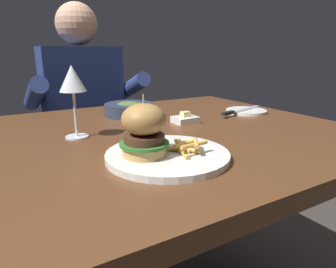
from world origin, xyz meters
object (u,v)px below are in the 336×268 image
object	(u,v)px
table_knife	(239,111)
wine_glass	(72,82)
main_plate	(167,155)
butter_dish	(185,119)
bread_plate	(246,111)
diner_person	(85,132)
burger_sandwich	(144,130)
soup_bowl	(129,109)

from	to	relation	value
table_knife	wine_glass	bearing A→B (deg)	179.92
main_plate	wine_glass	world-z (taller)	wine_glass
table_knife	butter_dish	world-z (taller)	butter_dish
wine_glass	table_knife	distance (m)	0.59
table_knife	bread_plate	bearing A→B (deg)	14.45
table_knife	diner_person	xyz separation A→B (m)	(-0.37, 0.69, -0.19)
main_plate	burger_sandwich	distance (m)	0.08
bread_plate	burger_sandwich	bearing A→B (deg)	-154.41
wine_glass	bread_plate	bearing A→B (deg)	1.11
wine_glass	bread_plate	distance (m)	0.64
bread_plate	table_knife	size ratio (longest dim) A/B	0.63
bread_plate	table_knife	bearing A→B (deg)	-165.55
main_plate	table_knife	distance (m)	0.52
bread_plate	table_knife	xyz separation A→B (m)	(-0.05, -0.01, 0.01)
table_knife	soup_bowl	distance (m)	0.39
wine_glass	bread_plate	xyz separation A→B (m)	(0.63, 0.01, -0.14)
main_plate	burger_sandwich	size ratio (longest dim) A/B	2.10
main_plate	wine_glass	distance (m)	0.32
main_plate	wine_glass	bearing A→B (deg)	115.45
butter_dish	diner_person	size ratio (longest dim) A/B	0.06
table_knife	soup_bowl	size ratio (longest dim) A/B	1.34
burger_sandwich	diner_person	world-z (taller)	diner_person
burger_sandwich	diner_person	size ratio (longest dim) A/B	0.11
burger_sandwich	table_knife	xyz separation A→B (m)	(0.50, 0.25, -0.05)
table_knife	diner_person	bearing A→B (deg)	118.58
main_plate	burger_sandwich	bearing A→B (deg)	170.68
butter_dish	soup_bowl	world-z (taller)	soup_bowl
diner_person	wine_glass	bearing A→B (deg)	-106.44
wine_glass	butter_dish	size ratio (longest dim) A/B	2.51
burger_sandwich	diner_person	bearing A→B (deg)	82.24
burger_sandwich	bread_plate	bearing A→B (deg)	25.59
table_knife	butter_dish	bearing A→B (deg)	-177.88
table_knife	diner_person	world-z (taller)	diner_person
bread_plate	main_plate	bearing A→B (deg)	-151.54
main_plate	diner_person	distance (m)	0.97
burger_sandwich	soup_bowl	xyz separation A→B (m)	(0.16, 0.44, -0.04)
main_plate	diner_person	size ratio (longest dim) A/B	0.23
wine_glass	burger_sandwich	bearing A→B (deg)	-73.55
main_plate	butter_dish	size ratio (longest dim) A/B	3.53
burger_sandwich	bread_plate	world-z (taller)	burger_sandwich
butter_dish	burger_sandwich	bearing A→B (deg)	-137.48
soup_bowl	bread_plate	bearing A→B (deg)	-24.53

